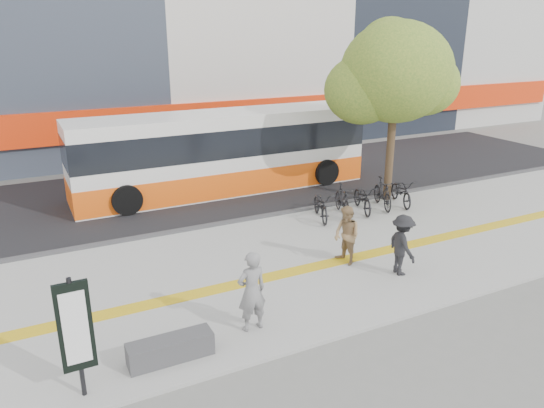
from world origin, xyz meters
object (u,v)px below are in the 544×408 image
bus (223,154)px  pedestrian_tan (347,235)px  bench (171,349)px  street_tree (393,74)px  signboard (76,329)px  seated_woman (252,291)px  pedestrian_dark (402,245)px

bus → pedestrian_tan: (0.42, -7.66, -0.60)m
bench → street_tree: 12.23m
bench → signboard: size_ratio=0.73×
signboard → pedestrian_tan: bearing=18.7°
pedestrian_tan → signboard: bearing=-77.1°
street_tree → seated_woman: (-7.98, -5.75, -3.57)m
pedestrian_tan → pedestrian_dark: size_ratio=1.00×
pedestrian_dark → seated_woman: bearing=107.2°
signboard → street_tree: 13.40m
signboard → bench: bearing=10.8°
signboard → street_tree: bearing=29.1°
pedestrian_tan → pedestrian_dark: pedestrian_dark is taller
pedestrian_tan → seated_woman: bearing=-69.1°
street_tree → seated_woman: street_tree is taller
pedestrian_dark → street_tree: bearing=-25.7°
bench → street_tree: size_ratio=0.25×
signboard → street_tree: (11.38, 6.33, 3.15)m
bench → bus: (4.92, 9.70, 1.16)m
signboard → pedestrian_tan: signboard is taller
bus → pedestrian_tan: size_ratio=7.17×
bench → pedestrian_dark: pedestrian_dark is taller
bench → pedestrian_dark: (6.22, 0.90, 0.56)m
bus → seated_woman: bearing=-108.3°
street_tree → pedestrian_dark: size_ratio=4.02×
bus → bench: bearing=-116.9°
signboard → seated_woman: size_ratio=1.27×
bench → pedestrian_dark: 6.31m
bus → seated_woman: bus is taller
bus → pedestrian_tan: bearing=-86.8°
seated_woman → pedestrian_tan: seated_woman is taller
signboard → pedestrian_dark: (7.82, 1.21, -0.50)m
pedestrian_dark → bench: bearing=107.3°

